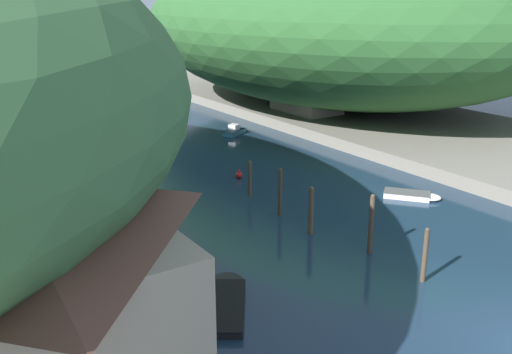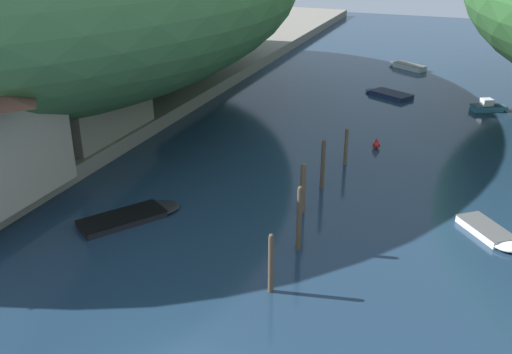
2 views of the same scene
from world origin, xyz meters
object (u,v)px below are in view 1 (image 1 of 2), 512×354
at_px(waterfront_building, 19,292).
at_px(boat_far_upstream, 105,118).
at_px(boat_cabin_cruiser, 236,131).
at_px(person_on_quay, 8,254).
at_px(right_bank_cottage, 307,89).
at_px(channel_buoy_near, 239,175).
at_px(boat_white_cruiser, 225,300).
at_px(boat_near_quay, 414,195).
at_px(boat_moored_right, 146,141).

relative_size(waterfront_building, boat_far_upstream, 2.25).
bearing_deg(boat_cabin_cruiser, person_on_quay, -77.30).
bearing_deg(right_bank_cottage, boat_cabin_cruiser, -174.44).
distance_m(boat_cabin_cruiser, channel_buoy_near, 15.07).
bearing_deg(channel_buoy_near, boat_white_cruiser, -124.07).
xyz_separation_m(waterfront_building, boat_near_quay, (28.06, 8.21, -4.80)).
distance_m(boat_moored_right, channel_buoy_near, 14.59).
bearing_deg(person_on_quay, waterfront_building, 152.35).
bearing_deg(boat_white_cruiser, waterfront_building, -127.28).
bearing_deg(boat_far_upstream, boat_white_cruiser, -159.67).
relative_size(boat_moored_right, boat_white_cruiser, 0.88).
height_order(right_bank_cottage, boat_cabin_cruiser, right_bank_cottage).
bearing_deg(person_on_quay, boat_white_cruiser, -149.86).
distance_m(waterfront_building, boat_white_cruiser, 10.99).
bearing_deg(person_on_quay, boat_near_quay, -113.92).
height_order(channel_buoy_near, person_on_quay, person_on_quay).
xyz_separation_m(channel_buoy_near, person_on_quay, (-18.80, -9.17, 1.75)).
distance_m(boat_cabin_cruiser, person_on_quay, 34.57).
distance_m(right_bank_cottage, boat_near_quay, 26.82).
distance_m(boat_moored_right, boat_cabin_cruiser, 9.50).
distance_m(waterfront_building, boat_cabin_cruiser, 42.60).
xyz_separation_m(boat_moored_right, boat_cabin_cruiser, (9.37, -1.56, 0.14)).
relative_size(boat_far_upstream, boat_near_quay, 1.17).
xyz_separation_m(boat_far_upstream, person_on_quay, (-17.35, -35.80, 1.77)).
relative_size(boat_far_upstream, channel_buoy_near, 5.81).
bearing_deg(boat_far_upstream, boat_moored_right, -148.29).
distance_m(boat_white_cruiser, person_on_quay, 10.65).
bearing_deg(boat_cabin_cruiser, boat_far_upstream, -173.30).
relative_size(right_bank_cottage, boat_far_upstream, 1.75).
bearing_deg(waterfront_building, right_bank_cottage, 41.05).
distance_m(right_bank_cottage, channel_buoy_near, 22.83).
bearing_deg(boat_far_upstream, person_on_quay, -173.23).
height_order(right_bank_cottage, boat_far_upstream, right_bank_cottage).
relative_size(right_bank_cottage, person_on_quay, 4.90).
bearing_deg(boat_near_quay, boat_cabin_cruiser, -128.12).
distance_m(boat_white_cruiser, boat_cabin_cruiser, 34.16).
xyz_separation_m(boat_far_upstream, boat_moored_right, (-0.19, -12.13, -0.10)).
bearing_deg(boat_white_cruiser, channel_buoy_near, 89.77).
distance_m(waterfront_building, boat_near_quay, 29.63).
bearing_deg(boat_far_upstream, boat_near_quay, -133.20).
relative_size(waterfront_building, person_on_quay, 6.28).
height_order(boat_cabin_cruiser, person_on_quay, person_on_quay).
xyz_separation_m(boat_near_quay, person_on_quay, (-26.81, 1.65, 1.87)).
distance_m(boat_near_quay, channel_buoy_near, 13.46).
bearing_deg(waterfront_building, boat_white_cruiser, 18.87).
height_order(right_bank_cottage, person_on_quay, right_bank_cottage).
distance_m(boat_far_upstream, boat_white_cruiser, 43.46).
bearing_deg(person_on_quay, right_bank_cottage, -78.15).
height_order(boat_near_quay, person_on_quay, person_on_quay).
relative_size(boat_moored_right, person_on_quay, 3.05).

